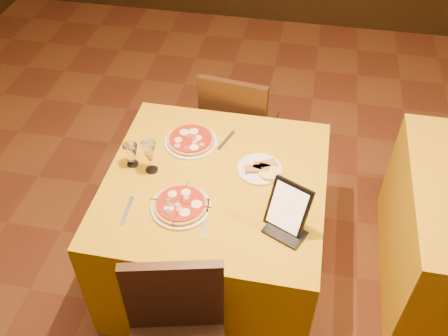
% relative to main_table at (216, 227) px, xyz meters
% --- Properties ---
extents(floor, '(6.00, 7.00, 0.01)m').
position_rel_main_table_xyz_m(floor, '(0.09, -0.36, -0.38)').
color(floor, '#5E2D19').
rests_on(floor, ground).
extents(main_table, '(1.10, 1.10, 0.75)m').
position_rel_main_table_xyz_m(main_table, '(0.00, 0.00, 0.00)').
color(main_table, '#C0940C').
rests_on(main_table, floor).
extents(chair_main_far, '(0.49, 0.49, 0.91)m').
position_rel_main_table_xyz_m(chair_main_far, '(0.00, 0.82, 0.08)').
color(chair_main_far, black).
rests_on(chair_main_far, floor).
extents(pizza_near, '(0.28, 0.28, 0.03)m').
position_rel_main_table_xyz_m(pizza_near, '(-0.12, -0.21, 0.39)').
color(pizza_near, white).
rests_on(pizza_near, main_table).
extents(pizza_far, '(0.29, 0.29, 0.03)m').
position_rel_main_table_xyz_m(pizza_far, '(-0.18, 0.25, 0.39)').
color(pizza_far, white).
rests_on(pizza_far, main_table).
extents(cutlet_dish, '(0.23, 0.23, 0.03)m').
position_rel_main_table_xyz_m(cutlet_dish, '(0.21, 0.11, 0.39)').
color(cutlet_dish, white).
rests_on(cutlet_dish, main_table).
extents(wine_glass, '(0.08, 0.08, 0.19)m').
position_rel_main_table_xyz_m(wine_glass, '(-0.33, 0.01, 0.47)').
color(wine_glass, '#D8C57A').
rests_on(wine_glass, main_table).
extents(water_glass, '(0.10, 0.10, 0.13)m').
position_rel_main_table_xyz_m(water_glass, '(-0.44, 0.03, 0.44)').
color(water_glass, white).
rests_on(water_glass, main_table).
extents(tablet, '(0.21, 0.17, 0.23)m').
position_rel_main_table_xyz_m(tablet, '(0.38, -0.22, 0.49)').
color(tablet, black).
rests_on(tablet, main_table).
extents(knife, '(0.04, 0.21, 0.01)m').
position_rel_main_table_xyz_m(knife, '(0.01, -0.27, 0.38)').
color(knife, silver).
rests_on(knife, main_table).
extents(fork_near, '(0.03, 0.17, 0.01)m').
position_rel_main_table_xyz_m(fork_near, '(-0.36, -0.28, 0.38)').
color(fork_near, silver).
rests_on(fork_near, main_table).
extents(fork_far, '(0.08, 0.17, 0.01)m').
position_rel_main_table_xyz_m(fork_far, '(0.00, 0.30, 0.38)').
color(fork_far, silver).
rests_on(fork_far, main_table).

